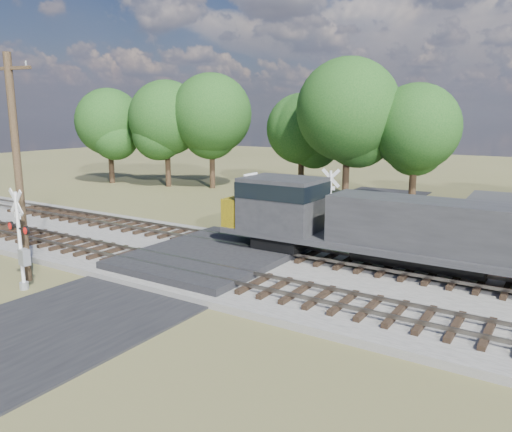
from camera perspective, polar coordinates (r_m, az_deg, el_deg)
The scene contains 10 objects.
ground at distance 24.98m, azimuth -5.42°, elevation -5.62°, with size 160.00×160.00×0.00m, color brown.
ballast_bed at distance 21.08m, azimuth 17.72°, elevation -8.98°, with size 140.00×10.00×0.30m, color gray.
road at distance 24.97m, azimuth -5.42°, elevation -5.53°, with size 7.00×60.00×0.08m, color black.
crossing_panel at distance 25.27m, azimuth -4.73°, elevation -4.66°, with size 7.00×9.00×0.62m, color #262628.
track_near at distance 21.55m, azimuth -2.14°, elevation -7.23°, with size 140.00×2.60×0.33m.
track_far at distance 25.63m, azimuth 4.27°, elevation -4.19°, with size 140.00×2.60×0.33m.
crossing_signal_near at distance 23.17m, azimuth -25.22°, elevation -3.41°, with size 1.75×0.41×4.35m.
crossing_signal_far at distance 29.16m, azimuth 8.25°, elevation 0.46°, with size 1.75×0.41×4.34m.
utility_pole at distance 23.89m, azimuth -25.61°, elevation 5.34°, with size 2.40×0.57×9.88m.
treeline at distance 40.86m, azimuth 17.41°, elevation 10.17°, with size 76.01×11.38×11.87m.
Camera 1 is at (14.81, -18.73, 7.33)m, focal length 35.00 mm.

